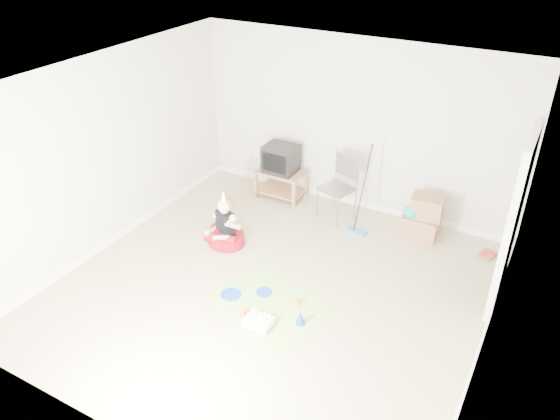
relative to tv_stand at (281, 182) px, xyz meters
The scene contains 16 objects.
ground 2.39m from the tv_stand, 63.83° to the right, with size 5.00×5.00×0.00m, color tan.
doorway_recess 3.73m from the tv_stand, 14.82° to the right, with size 0.02×0.90×2.05m, color black.
tv_stand is the anchor object (origin of this frame).
crt_tv 0.41m from the tv_stand, ahead, with size 0.50×0.41×0.43m, color black.
folding_chair 1.06m from the tv_stand, ahead, with size 0.56×0.55×1.00m.
cardboard_boxes 2.31m from the tv_stand, ahead, with size 0.53×0.42×0.64m.
floor_mop 1.53m from the tv_stand, 15.42° to the right, with size 0.32×0.42×1.25m.
book_pile 3.28m from the tv_stand, ahead, with size 0.23×0.27×0.05m.
seated_woman 1.55m from the tv_stand, 90.83° to the right, with size 0.74×0.74×0.83m.
party_mat 2.71m from the tv_stand, 63.34° to the right, with size 1.35×0.98×0.01m, color #F9347D.
birthday_cake 3.07m from the tv_stand, 65.76° to the right, with size 0.32×0.26×0.15m.
blue_plate_near 2.48m from the tv_stand, 65.77° to the right, with size 0.20×0.20×0.01m, color #173EBA.
blue_plate_far 2.60m from the tv_stand, 74.73° to the right, with size 0.25×0.25×0.01m, color #173EBA.
orange_cup_near 2.70m from the tv_stand, 56.77° to the right, with size 0.06×0.06×0.07m, color orange.
orange_cup_far 2.91m from the tv_stand, 69.76° to the right, with size 0.07×0.07×0.08m, color orange.
blue_party_hat 3.03m from the tv_stand, 56.76° to the right, with size 0.12×0.12×0.17m, color #1A3BBC.
Camera 1 is at (2.71, -4.66, 4.26)m, focal length 35.00 mm.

